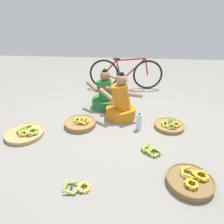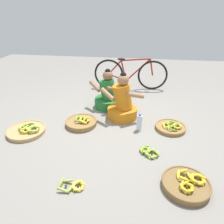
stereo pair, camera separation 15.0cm
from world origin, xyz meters
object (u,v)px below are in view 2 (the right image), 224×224
Objects in this scene: banana_basket_front_center at (27,130)px; banana_basket_mid_left at (81,122)px; vendor_woman_front at (122,104)px; loose_bananas_back_center at (148,151)px; loose_bananas_back_left at (73,186)px; vendor_woman_behind at (108,95)px; banana_basket_near_vendor at (186,184)px; banana_basket_near_bicycle at (171,127)px; water_bottle at (139,123)px; bicycle_leaning at (130,74)px.

banana_basket_mid_left is (0.78, 0.36, 0.01)m from banana_basket_front_center.
vendor_woman_front reaches higher than loose_bananas_back_center.
loose_bananas_back_left is at bearing -138.65° from loose_bananas_back_center.
banana_basket_mid_left is at bearing 24.61° from banana_basket_front_center.
loose_bananas_back_center is (0.45, -0.94, -0.24)m from vendor_woman_front.
vendor_woman_behind is 1.46× the size of banana_basket_near_vendor.
water_bottle is (-0.50, -0.10, 0.10)m from banana_basket_near_bicycle.
banana_basket_near_vendor is 1.19m from banana_basket_near_bicycle.
water_bottle is at bearing -81.29° from bicycle_leaning.
water_bottle is at bearing -168.42° from banana_basket_near_bicycle.
banana_basket_near_bicycle is at bearing 49.67° from loose_bananas_back_left.
banana_basket_front_center is 2.27m from banana_basket_near_bicycle.
vendor_woman_front is at bearing 77.76° from loose_bananas_back_left.
banana_basket_mid_left is at bearing 143.36° from banana_basket_near_vendor.
vendor_woman_front is 1.07m from loose_bananas_back_center.
banana_basket_near_bicycle is at bearing 11.17° from banana_basket_front_center.
vendor_woman_behind is at bearing 122.28° from banana_basket_near_vendor.
banana_basket_near_bicycle reaches higher than loose_bananas_back_center.
bicycle_leaning reaches higher than banana_basket_front_center.
vendor_woman_front is 1.08× the size of vendor_woman_behind.
vendor_woman_front reaches higher than banana_basket_near_vendor.
banana_basket_near_vendor is (0.85, -1.47, -0.21)m from vendor_woman_front.
banana_basket_near_vendor is 1.22m from water_bottle.
water_bottle is (0.67, 1.27, 0.11)m from loose_bananas_back_left.
vendor_woman_behind is 1.55m from loose_bananas_back_center.
water_bottle is at bearing 104.22° from loose_bananas_back_center.
banana_basket_mid_left is 1.24m from loose_bananas_back_center.
bicycle_leaning is 3.15m from loose_bananas_back_left.
water_bottle is at bearing 62.33° from loose_bananas_back_left.
banana_basket_front_center is 1.88m from loose_bananas_back_center.
water_bottle reaches higher than loose_bananas_back_left.
banana_basket_near_vendor is 0.66m from loose_bananas_back_center.
vendor_woman_behind is at bearing -107.94° from bicycle_leaning.
bicycle_leaning is at bearing 69.81° from banana_basket_mid_left.
banana_basket_front_center is at bearing -153.12° from vendor_woman_front.
banana_basket_near_vendor is at bearing -88.06° from banana_basket_near_bicycle.
loose_bananas_back_center is at bearing -118.36° from banana_basket_near_bicycle.
vendor_woman_behind is 1.31× the size of banana_basket_front_center.
vendor_woman_front is 2.64× the size of loose_bananas_back_left.
banana_basket_front_center is 2.03× the size of water_bottle.
bicycle_leaning is 3.31× the size of banana_basket_mid_left.
vendor_woman_front is 1.71m from loose_bananas_back_left.
water_bottle is at bearing -51.00° from vendor_woman_front.
bicycle_leaning is at bearing 82.91° from loose_bananas_back_left.
vendor_woman_front is 1.41× the size of banana_basket_front_center.
water_bottle reaches higher than loose_bananas_back_center.
loose_bananas_back_center is at bearing -59.77° from vendor_woman_behind.
banana_basket_mid_left is 1.32m from loose_bananas_back_left.
bicycle_leaning is 1.93m from banana_basket_near_bicycle.
loose_bananas_back_center is (0.42, -2.40, -0.33)m from bicycle_leaning.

